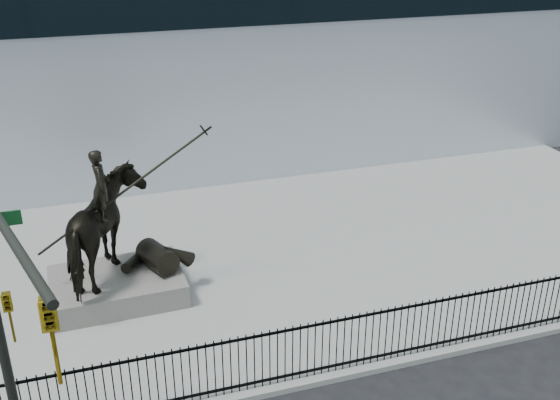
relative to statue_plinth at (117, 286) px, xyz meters
name	(u,v)px	position (x,y,z in m)	size (l,w,h in m)	color
plaza	(271,258)	(4.77, 0.92, -0.41)	(30.00, 12.00, 0.15)	gray
building	(186,40)	(4.77, 13.92, 4.01)	(44.00, 14.00, 9.00)	#B3BBC3
picket_fence	(345,342)	(4.77, -4.83, 0.42)	(22.10, 0.10, 1.50)	black
statue_plinth	(117,286)	(0.00, 0.00, 0.00)	(3.58, 2.46, 0.67)	#5F5B56
equestrian_statue	(113,230)	(0.07, 0.00, 1.74)	(4.59, 2.89, 3.89)	black
traffic_signal_left	(6,329)	(-1.98, -6.71, 3.54)	(1.52, 4.84, 7.00)	black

